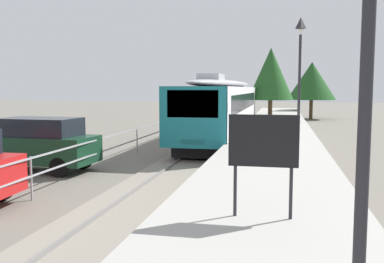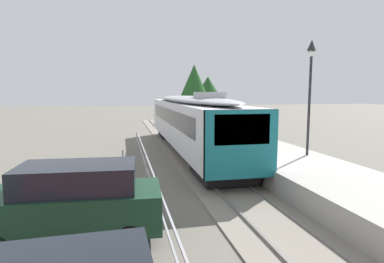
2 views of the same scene
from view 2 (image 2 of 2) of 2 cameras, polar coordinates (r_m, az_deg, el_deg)
ground_plane at (r=15.02m, az=-7.23°, el=-7.97°), size 160.00×160.00×0.00m
track_rails at (r=15.54m, az=3.94°, el=-7.29°), size 3.20×60.00×0.14m
commuter_train at (r=20.52m, az=-0.34°, el=2.18°), size 2.82×18.54×3.74m
station_platform at (r=16.63m, az=14.81°, el=-5.09°), size 3.90×60.00×0.90m
platform_lamp_mid_platform at (r=15.94m, az=20.36°, el=9.29°), size 0.34×0.34×5.35m
parked_suv_dark_green at (r=8.98m, az=-20.48°, el=-11.64°), size 4.70×2.17×2.04m
tree_behind_carpark at (r=41.25m, az=2.84°, el=7.07°), size 4.95×4.95×5.86m
tree_behind_station_far at (r=31.12m, az=0.39°, el=7.88°), size 3.78×3.78×6.52m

